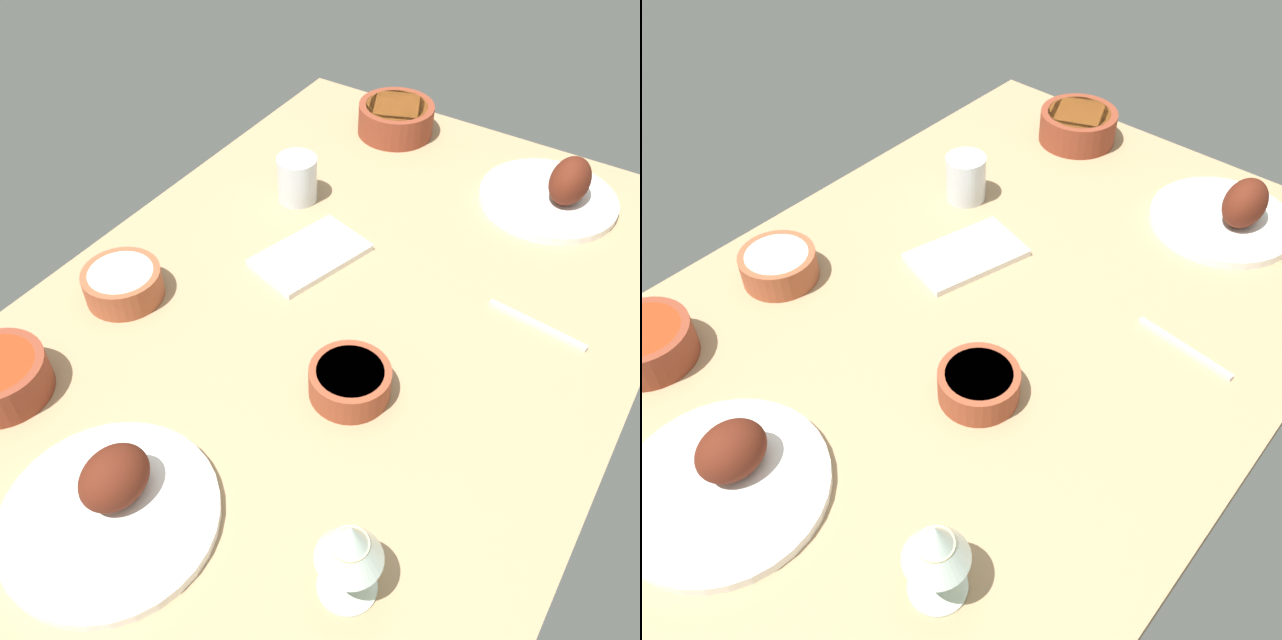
{
  "view_description": "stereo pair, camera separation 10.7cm",
  "coord_description": "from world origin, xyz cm",
  "views": [
    {
      "loc": [
        -62.94,
        -40.35,
        82.25
      ],
      "look_at": [
        0.0,
        0.0,
        6.0
      ],
      "focal_mm": 39.07,
      "sensor_mm": 36.0,
      "label": 1
    },
    {
      "loc": [
        -56.56,
        -48.9,
        82.25
      ],
      "look_at": [
        0.0,
        0.0,
        6.0
      ],
      "focal_mm": 39.07,
      "sensor_mm": 36.0,
      "label": 2
    }
  ],
  "objects": [
    {
      "name": "water_tumbler",
      "position": [
        26.79,
        22.22,
        8.34
      ],
      "size": [
        7.48,
        7.48,
        8.68
      ],
      "primitive_type": "cylinder",
      "color": "silver",
      "rests_on": "dining_table"
    },
    {
      "name": "dining_table",
      "position": [
        0.0,
        0.0,
        2.0
      ],
      "size": [
        140.0,
        90.0,
        4.0
      ],
      "primitive_type": "cube",
      "color": "tan",
      "rests_on": "ground"
    },
    {
      "name": "plate_far_side",
      "position": [
        51.09,
        -19.34,
        6.59
      ],
      "size": [
        25.49,
        25.49,
        9.99
      ],
      "color": "white",
      "rests_on": "dining_table"
    },
    {
      "name": "bowl_onions",
      "position": [
        -8.29,
        -10.28,
        6.63
      ],
      "size": [
        11.66,
        11.66,
        4.79
      ],
      "color": "brown",
      "rests_on": "dining_table"
    },
    {
      "name": "folded_napkin",
      "position": [
        13.44,
        10.59,
        4.6
      ],
      "size": [
        21.57,
        16.32,
        1.2
      ],
      "primitive_type": "cube",
      "rotation": [
        0.0,
        0.0,
        -0.28
      ],
      "color": "white",
      "rests_on": "dining_table"
    },
    {
      "name": "plate_near_viewer",
      "position": [
        -40.27,
        4.36,
        6.04
      ],
      "size": [
        27.01,
        27.01,
        8.44
      ],
      "color": "white",
      "rests_on": "dining_table"
    },
    {
      "name": "bowl_cream",
      "position": [
        -10.68,
        30.75,
        6.78
      ],
      "size": [
        12.6,
        12.6,
        5.08
      ],
      "color": "#A35133",
      "rests_on": "dining_table"
    },
    {
      "name": "wine_glass",
      "position": [
        -32.75,
        -24.69,
        13.93
      ],
      "size": [
        7.6,
        7.6,
        14.0
      ],
      "color": "silver",
      "rests_on": "dining_table"
    },
    {
      "name": "fork_loose",
      "position": [
        18.66,
        -28.2,
        4.4
      ],
      "size": [
        2.63,
        16.35,
        0.8
      ],
      "primitive_type": "cube",
      "rotation": [
        0.0,
        0.0,
        1.46
      ],
      "color": "silver",
      "rests_on": "dining_table"
    },
    {
      "name": "bowl_soup",
      "position": [
        57.71,
        18.01,
        7.46
      ],
      "size": [
        15.82,
        15.82,
        6.41
      ],
      "color": "brown",
      "rests_on": "dining_table"
    }
  ]
}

